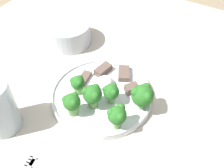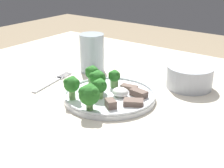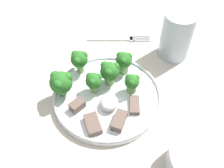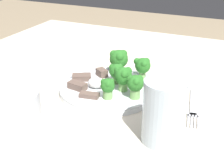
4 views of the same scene
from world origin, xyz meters
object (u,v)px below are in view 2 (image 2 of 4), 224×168
at_px(cream_bowl, 190,77).
at_px(drinking_glass, 92,55).
at_px(fork, 52,82).
at_px(dinner_plate, 110,96).

height_order(cream_bowl, drinking_glass, drinking_glass).
height_order(fork, drinking_glass, drinking_glass).
xyz_separation_m(cream_bowl, drinking_glass, (-0.31, -0.06, 0.02)).
relative_size(dinner_plate, cream_bowl, 1.86).
distance_m(fork, cream_bowl, 0.40).
bearing_deg(fork, dinner_plate, 2.43).
height_order(dinner_plate, cream_bowl, cream_bowl).
xyz_separation_m(fork, drinking_glass, (0.03, 0.15, 0.05)).
bearing_deg(fork, cream_bowl, 31.39).
bearing_deg(dinner_plate, fork, -177.57).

